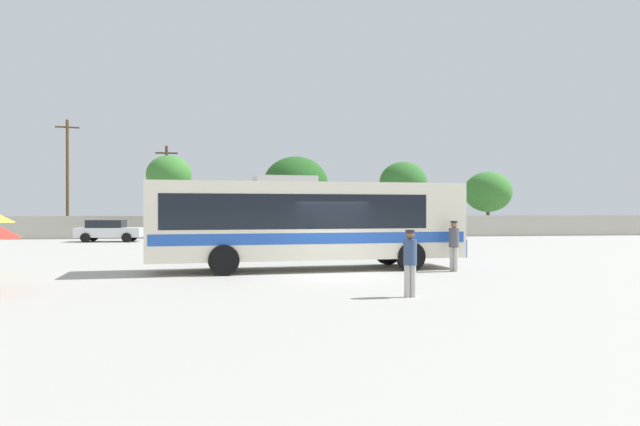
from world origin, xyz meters
TOP-DOWN VIEW (x-y plane):
  - ground_plane at (0.00, 10.00)m, footprint 300.00×300.00m
  - perimeter_wall at (0.00, 26.15)m, footprint 80.00×0.30m
  - coach_bus_cream_blue at (-0.92, 1.94)m, footprint 11.68×3.62m
  - attendant_by_bus_door at (4.33, 0.68)m, footprint 0.50×0.50m
  - passenger_waiting_on_apron at (1.02, -4.97)m, footprint 0.34×0.34m
  - parked_car_leftmost_white at (-12.23, 21.93)m, footprint 4.38×2.12m
  - parked_car_second_silver at (-6.59, 21.93)m, footprint 4.41×2.23m
  - utility_pole_near at (-16.97, 29.15)m, footprint 1.78×0.55m
  - utility_pole_far at (-9.32, 29.57)m, footprint 1.80×0.24m
  - roadside_tree_left at (-9.01, 28.60)m, footprint 3.60×3.60m
  - roadside_tree_midleft at (1.65, 32.94)m, footprint 5.87×5.87m
  - roadside_tree_midright at (10.45, 28.64)m, footprint 4.01×4.01m
  - roadside_tree_right at (19.58, 32.03)m, footprint 4.42×4.42m

SIDE VIEW (x-z plane):
  - ground_plane at x=0.00m, z-range 0.00..0.00m
  - parked_car_leftmost_white at x=-12.23m, z-range 0.04..1.54m
  - parked_car_second_silver at x=-6.59m, z-range 0.04..1.54m
  - perimeter_wall at x=0.00m, z-range 0.00..1.72m
  - passenger_waiting_on_apron at x=1.02m, z-range 0.12..1.83m
  - attendant_by_bus_door at x=4.33m, z-range 0.13..1.94m
  - coach_bus_cream_blue at x=-0.92m, z-range 0.12..3.56m
  - roadside_tree_right at x=19.58m, z-range 0.98..6.70m
  - utility_pole_far at x=-9.32m, z-range 0.18..7.62m
  - roadside_tree_midleft at x=1.65m, z-range 1.00..8.00m
  - roadside_tree_midright at x=10.45m, z-range 1.41..7.67m
  - utility_pole_near at x=-16.97m, z-range 0.19..9.55m
  - roadside_tree_left at x=-9.01m, z-range 1.72..8.29m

